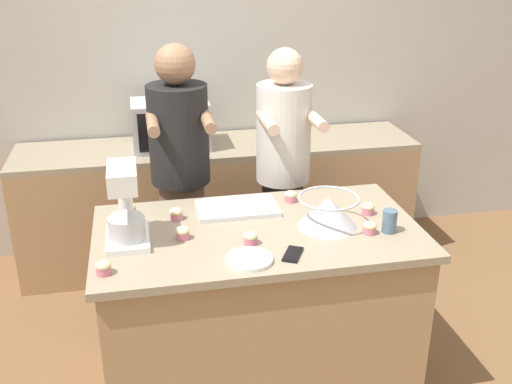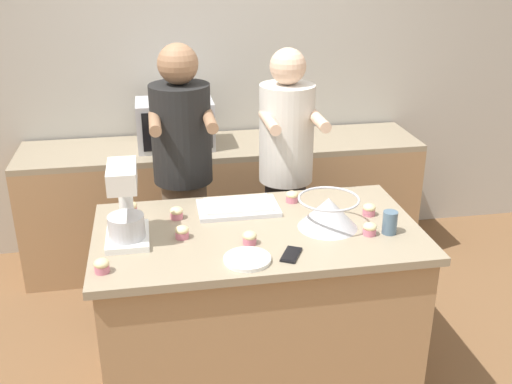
# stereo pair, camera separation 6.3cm
# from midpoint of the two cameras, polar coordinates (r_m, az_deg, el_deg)

# --- Properties ---
(ground_plane) EXTENTS (16.00, 16.00, 0.00)m
(ground_plane) POSITION_cam_midpoint_polar(r_m,az_deg,el_deg) (3.45, -0.39, -17.02)
(ground_plane) COLOR brown
(back_wall) EXTENTS (10.00, 0.06, 2.70)m
(back_wall) POSITION_cam_midpoint_polar(r_m,az_deg,el_deg) (4.45, -4.84, 11.61)
(back_wall) COLOR #B2ADA3
(back_wall) RESTS_ON ground_plane
(island_counter) EXTENTS (1.60, 0.89, 0.90)m
(island_counter) POSITION_cam_midpoint_polar(r_m,az_deg,el_deg) (3.18, -0.42, -10.77)
(island_counter) COLOR #A87F56
(island_counter) RESTS_ON ground_plane
(back_counter) EXTENTS (2.80, 0.60, 0.89)m
(back_counter) POSITION_cam_midpoint_polar(r_m,az_deg,el_deg) (4.39, -3.90, -0.94)
(back_counter) COLOR #A87F56
(back_counter) RESTS_ON ground_plane
(person_left) EXTENTS (0.36, 0.51, 1.70)m
(person_left) POSITION_cam_midpoint_polar(r_m,az_deg,el_deg) (3.58, -7.64, 1.03)
(person_left) COLOR brown
(person_left) RESTS_ON ground_plane
(person_right) EXTENTS (0.34, 0.50, 1.66)m
(person_right) POSITION_cam_midpoint_polar(r_m,az_deg,el_deg) (3.67, 2.10, 1.45)
(person_right) COLOR #232328
(person_right) RESTS_ON ground_plane
(stand_mixer) EXTENTS (0.20, 0.30, 0.38)m
(stand_mixer) POSITION_cam_midpoint_polar(r_m,az_deg,el_deg) (2.84, -12.97, -1.57)
(stand_mixer) COLOR white
(stand_mixer) RESTS_ON island_counter
(mixing_bowl) EXTENTS (0.30, 0.30, 0.16)m
(mixing_bowl) POSITION_cam_midpoint_polar(r_m,az_deg,el_deg) (2.97, 6.28, -1.80)
(mixing_bowl) COLOR #BCBCC1
(mixing_bowl) RESTS_ON island_counter
(baking_tray) EXTENTS (0.42, 0.26, 0.04)m
(baking_tray) POSITION_cam_midpoint_polar(r_m,az_deg,el_deg) (3.15, -2.37, -1.46)
(baking_tray) COLOR silver
(baking_tray) RESTS_ON island_counter
(microwave_oven) EXTENTS (0.52, 0.35, 0.33)m
(microwave_oven) POSITION_cam_midpoint_polar(r_m,az_deg,el_deg) (4.15, -8.56, 6.39)
(microwave_oven) COLOR #B7B7BC
(microwave_oven) RESTS_ON back_counter
(cell_phone) EXTENTS (0.13, 0.16, 0.01)m
(cell_phone) POSITION_cam_midpoint_polar(r_m,az_deg,el_deg) (2.72, 2.86, -5.93)
(cell_phone) COLOR black
(cell_phone) RESTS_ON island_counter
(drinking_glass) EXTENTS (0.07, 0.07, 0.11)m
(drinking_glass) POSITION_cam_midpoint_polar(r_m,az_deg,el_deg) (2.97, 12.01, -2.73)
(drinking_glass) COLOR slate
(drinking_glass) RESTS_ON island_counter
(small_plate) EXTENTS (0.21, 0.21, 0.02)m
(small_plate) POSITION_cam_midpoint_polar(r_m,az_deg,el_deg) (2.67, -1.34, -6.43)
(small_plate) COLOR white
(small_plate) RESTS_ON island_counter
(cupcake_0) EXTENTS (0.07, 0.07, 0.06)m
(cupcake_0) POSITION_cam_midpoint_polar(r_m,az_deg,el_deg) (3.17, -12.51, -1.57)
(cupcake_0) COLOR #D17084
(cupcake_0) RESTS_ON island_counter
(cupcake_1) EXTENTS (0.07, 0.07, 0.06)m
(cupcake_1) POSITION_cam_midpoint_polar(r_m,az_deg,el_deg) (2.88, -7.65, -3.87)
(cupcake_1) COLOR #D17084
(cupcake_1) RESTS_ON island_counter
(cupcake_2) EXTENTS (0.07, 0.07, 0.06)m
(cupcake_2) POSITION_cam_midpoint_polar(r_m,az_deg,el_deg) (3.15, 10.06, -1.55)
(cupcake_2) COLOR #D17084
(cupcake_2) RESTS_ON island_counter
(cupcake_3) EXTENTS (0.07, 0.07, 0.06)m
(cupcake_3) POSITION_cam_midpoint_polar(r_m,az_deg,el_deg) (2.65, -15.00, -6.96)
(cupcake_3) COLOR #D17084
(cupcake_3) RESTS_ON island_counter
(cupcake_4) EXTENTS (0.07, 0.07, 0.06)m
(cupcake_4) POSITION_cam_midpoint_polar(r_m,az_deg,el_deg) (2.80, -1.16, -4.39)
(cupcake_4) COLOR #D17084
(cupcake_4) RESTS_ON island_counter
(cupcake_5) EXTENTS (0.07, 0.07, 0.06)m
(cupcake_5) POSITION_cam_midpoint_polar(r_m,az_deg,el_deg) (3.25, 2.77, -0.40)
(cupcake_5) COLOR #D17084
(cupcake_5) RESTS_ON island_counter
(cupcake_6) EXTENTS (0.07, 0.07, 0.06)m
(cupcake_6) POSITION_cam_midpoint_polar(r_m,az_deg,el_deg) (2.95, 10.18, -3.36)
(cupcake_6) COLOR #D17084
(cupcake_6) RESTS_ON island_counter
(cupcake_7) EXTENTS (0.07, 0.07, 0.06)m
(cupcake_7) POSITION_cam_midpoint_polar(r_m,az_deg,el_deg) (3.08, -8.21, -2.05)
(cupcake_7) COLOR #D17084
(cupcake_7) RESTS_ON island_counter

